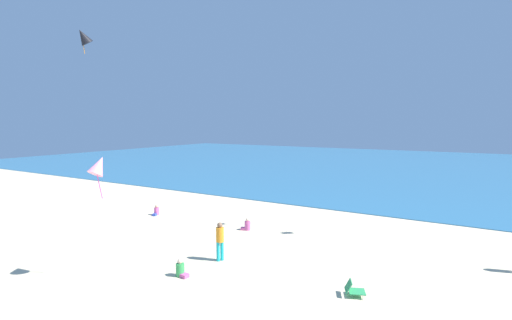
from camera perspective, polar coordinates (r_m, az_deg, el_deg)
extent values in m
plane|color=beige|center=(17.90, 3.85, -14.12)|extent=(120.00, 120.00, 0.00)
cube|color=teal|center=(55.56, 22.83, -0.95)|extent=(120.00, 60.00, 0.05)
cube|color=#2D9956|center=(14.43, 15.00, -18.62)|extent=(0.73, 0.72, 0.03)
cube|color=#2D9956|center=(14.32, 13.77, -17.98)|extent=(0.42, 0.58, 0.39)
cylinder|color=#B7B7BC|center=(14.74, 15.53, -18.48)|extent=(0.02, 0.02, 0.17)
cylinder|color=#B7B7BC|center=(14.25, 15.84, -19.36)|extent=(0.02, 0.02, 0.17)
cylinder|color=#D8599E|center=(25.84, -14.78, -7.50)|extent=(0.38, 0.38, 0.48)
sphere|color=tan|center=(25.77, -14.80, -6.79)|extent=(0.19, 0.19, 0.19)
cube|color=blue|center=(25.72, -15.00, -7.96)|extent=(0.32, 0.40, 0.14)
cylinder|color=#D8599E|center=(21.63, -1.29, -9.89)|extent=(0.43, 0.43, 0.50)
sphere|color=beige|center=(21.54, -1.29, -9.01)|extent=(0.20, 0.20, 0.20)
cube|color=#D8599E|center=(21.72, -1.82, -10.31)|extent=(0.43, 0.38, 0.15)
cylinder|color=#19ADB2|center=(17.18, -5.16, -13.49)|extent=(0.15, 0.15, 0.85)
cylinder|color=#19ADB2|center=(17.10, -5.74, -13.60)|extent=(0.15, 0.15, 0.85)
cylinder|color=orange|center=(16.91, -5.47, -11.16)|extent=(0.46, 0.46, 0.64)
sphere|color=#846047|center=(16.79, -5.49, -9.77)|extent=(0.23, 0.23, 0.23)
cylinder|color=green|center=(15.85, -11.38, -15.95)|extent=(0.36, 0.36, 0.51)
sphere|color=beige|center=(15.72, -11.41, -14.78)|extent=(0.20, 0.20, 0.20)
cube|color=#D8599E|center=(15.78, -10.84, -16.75)|extent=(0.39, 0.29, 0.15)
cone|color=black|center=(24.34, -24.61, 16.59)|extent=(1.01, 1.17, 1.04)
cylinder|color=orange|center=(24.22, -24.55, 15.11)|extent=(0.06, 0.09, 0.61)
cone|color=pink|center=(15.28, -22.65, -0.76)|extent=(0.62, 0.88, 0.91)
cylinder|color=#DB3DA8|center=(15.38, -22.54, -3.68)|extent=(0.04, 0.22, 0.97)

